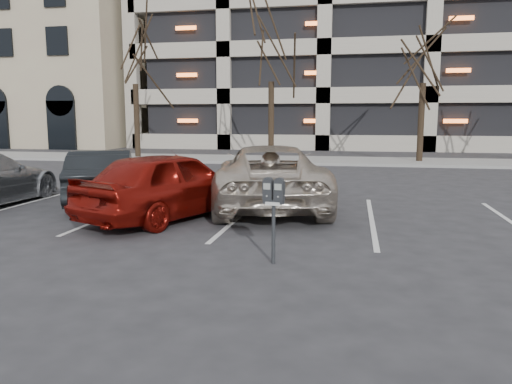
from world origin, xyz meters
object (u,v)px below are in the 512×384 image
object	(u,v)px
tree_b	(272,32)
car_red	(170,184)
tree_a	(134,37)
suv_silver	(270,176)
parking_meter	(274,199)
car_dark	(103,176)
tree_c	(425,32)

from	to	relation	value
tree_b	car_red	xyz separation A→B (m)	(0.19, -14.29, -5.42)
tree_a	suv_silver	xyz separation A→B (m)	(9.05, -12.60, -5.36)
parking_meter	car_dark	bearing A→B (deg)	149.63
tree_a	tree_b	size ratio (longest dim) A/B	0.99
tree_c	car_red	distance (m)	16.65
tree_c	suv_silver	distance (m)	14.48
tree_a	tree_b	distance (m)	7.00
parking_meter	car_red	bearing A→B (deg)	143.59
tree_b	car_dark	xyz separation A→B (m)	(-2.16, -12.79, -5.48)
parking_meter	suv_silver	size ratio (longest dim) A/B	0.22
tree_b	parking_meter	size ratio (longest dim) A/B	6.80
suv_silver	car_red	size ratio (longest dim) A/B	1.35
tree_b	parking_meter	bearing A→B (deg)	-80.51
tree_c	suv_silver	world-z (taller)	tree_c
tree_a	suv_silver	world-z (taller)	tree_a
parking_meter	car_dark	xyz separation A→B (m)	(-5.03, 4.40, -0.29)
tree_a	parking_meter	size ratio (longest dim) A/B	6.76
tree_c	suv_silver	bearing A→B (deg)	-111.47
tree_b	parking_meter	xyz separation A→B (m)	(2.87, -17.19, -5.19)
tree_a	tree_b	world-z (taller)	tree_b
suv_silver	car_red	distance (m)	2.51
suv_silver	car_dark	size ratio (longest dim) A/B	1.42
parking_meter	suv_silver	xyz separation A→B (m)	(-0.83, 4.59, -0.22)
tree_a	suv_silver	size ratio (longest dim) A/B	1.47
tree_c	car_dark	world-z (taller)	tree_c
tree_c	parking_meter	size ratio (longest dim) A/B	6.53
car_red	tree_a	bearing A→B (deg)	-39.85
suv_silver	car_dark	distance (m)	4.21
tree_b	suv_silver	world-z (taller)	tree_b
suv_silver	tree_c	bearing A→B (deg)	-123.44
tree_b	parking_meter	distance (m)	18.18
tree_b	car_dark	distance (m)	14.08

